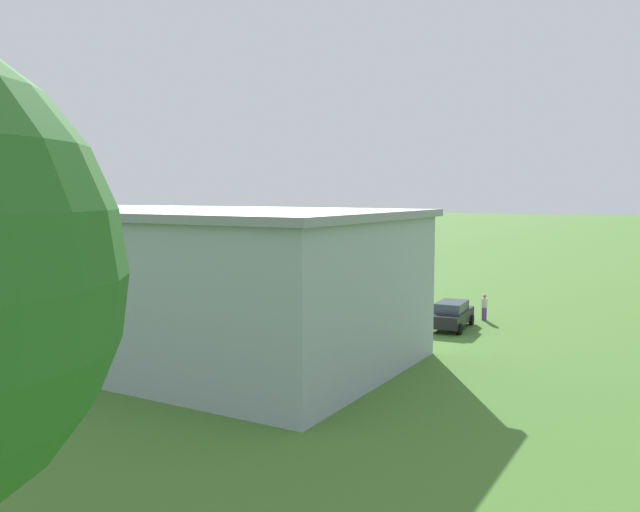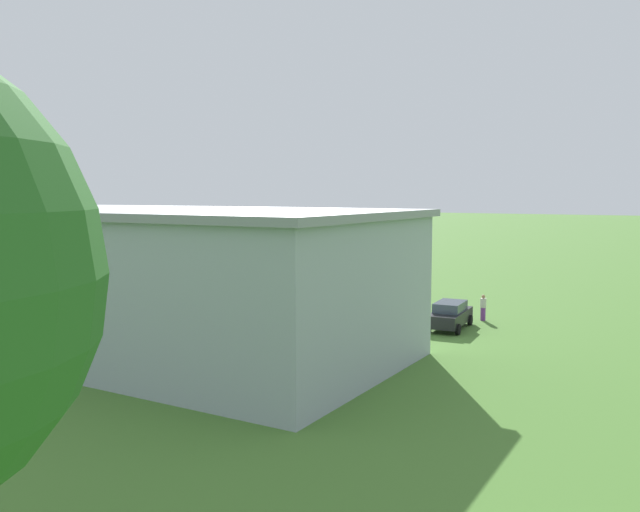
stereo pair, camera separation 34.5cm
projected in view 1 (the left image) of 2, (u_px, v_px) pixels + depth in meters
The scene contains 11 objects.
ground_plane at pixel (375, 266), 72.86m from camera, with size 400.00×400.00×0.00m, color #47752D.
hangar at pixel (130, 277), 34.76m from camera, with size 30.11×13.59×7.37m.
biplane at pixel (358, 239), 66.29m from camera, with size 7.65×8.45×4.12m.
car_black at pixel (452, 315), 39.40m from camera, with size 2.23×4.61×1.64m.
car_red at pixel (142, 281), 54.06m from camera, with size 2.25×4.80×1.71m.
car_yellow at pixel (90, 276), 58.28m from camera, with size 2.18×4.72×1.56m.
car_grey at pixel (30, 273), 60.01m from camera, with size 2.08×4.43×1.56m.
person_at_fence_line at pixel (198, 276), 57.44m from camera, with size 0.49×0.49×1.76m.
person_near_hangar_door at pixel (484, 308), 41.93m from camera, with size 0.43×0.43×1.67m.
person_walking_on_apron at pixel (327, 295), 47.40m from camera, with size 0.40×0.40×1.63m.
person_watching_takeoff at pixel (375, 297), 46.29m from camera, with size 0.45×0.45×1.65m.
Camera 1 is at (-30.37, 66.02, 8.15)m, focal length 36.60 mm.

